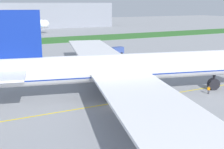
% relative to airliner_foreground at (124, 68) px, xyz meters
% --- Properties ---
extents(ground_plane, '(600.00, 600.00, 0.00)m').
position_rel_airliner_foreground_xyz_m(ground_plane, '(-4.41, -4.94, -5.67)').
color(ground_plane, gray).
rests_on(ground_plane, ground).
extents(apron_taxi_line, '(280.00, 0.36, 0.01)m').
position_rel_airliner_foreground_xyz_m(apron_taxi_line, '(-4.41, -2.85, -5.66)').
color(apron_taxi_line, yellow).
rests_on(apron_taxi_line, ground).
extents(grass_median_strip, '(320.00, 24.00, 0.10)m').
position_rel_airliner_foreground_xyz_m(grass_median_strip, '(-4.41, 93.26, -5.62)').
color(grass_median_strip, '#2D6628').
rests_on(grass_median_strip, ground).
extents(airliner_foreground, '(56.90, 93.04, 16.68)m').
position_rel_airliner_foreground_xyz_m(airliner_foreground, '(0.00, 0.00, 0.00)').
color(airliner_foreground, white).
rests_on(airliner_foreground, ground).
extents(ground_crew_wingwalker_port, '(0.45, 0.47, 1.59)m').
position_rel_airliner_foreground_xyz_m(ground_crew_wingwalker_port, '(15.95, -6.25, -4.70)').
color(ground_crew_wingwalker_port, black).
rests_on(ground_crew_wingwalker_port, ground).
extents(service_truck_catering_van, '(6.24, 3.46, 2.73)m').
position_rel_airliner_foreground_xyz_m(service_truck_catering_van, '(19.58, 42.38, -4.18)').
color(service_truck_catering_van, '#33478C').
rests_on(service_truck_catering_van, ground).
extents(parked_airliner_far_centre, '(42.75, 65.83, 16.69)m').
position_rel_airliner_foreground_xyz_m(parked_airliner_far_centre, '(-4.13, 125.77, -0.01)').
color(parked_airliner_far_centre, white).
rests_on(parked_airliner_far_centre, ground).
extents(terminal_building, '(96.60, 20.00, 18.00)m').
position_rel_airliner_foreground_xyz_m(terminal_building, '(26.26, 167.89, 3.33)').
color(terminal_building, gray).
rests_on(terminal_building, ground).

